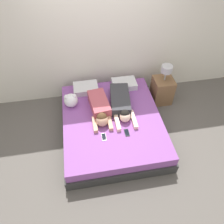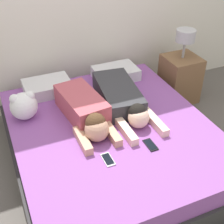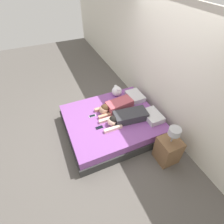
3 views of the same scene
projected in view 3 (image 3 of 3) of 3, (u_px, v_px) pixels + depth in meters
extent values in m
plane|color=#5B5651|center=(112.00, 129.00, 4.15)|extent=(12.00, 12.00, 0.00)
cube|color=silver|center=(164.00, 70.00, 3.62)|extent=(12.00, 0.06, 2.60)
cube|color=#2D2D2D|center=(112.00, 126.00, 4.08)|extent=(1.79, 2.06, 0.21)
cube|color=#8C4C9E|center=(112.00, 120.00, 3.95)|extent=(1.73, 2.00, 0.18)
cube|color=silver|center=(135.00, 96.00, 4.35)|extent=(0.48, 0.34, 0.12)
cube|color=silver|center=(153.00, 116.00, 3.82)|extent=(0.48, 0.34, 0.12)
cube|color=#B24C59|center=(119.00, 105.00, 4.02)|extent=(0.37, 0.63, 0.22)
sphere|color=tan|center=(104.00, 110.00, 3.91)|extent=(0.21, 0.21, 0.21)
sphere|color=#4C331E|center=(105.00, 108.00, 3.89)|extent=(0.18, 0.18, 0.18)
cube|color=tan|center=(101.00, 109.00, 4.04)|extent=(0.07, 0.33, 0.07)
cube|color=tan|center=(106.00, 116.00, 3.87)|extent=(0.07, 0.33, 0.07)
cube|color=#333338|center=(130.00, 116.00, 3.79)|extent=(0.43, 0.76, 0.18)
sphere|color=beige|center=(112.00, 121.00, 3.65)|extent=(0.19, 0.19, 0.19)
sphere|color=black|center=(113.00, 120.00, 3.63)|extent=(0.16, 0.16, 0.16)
cube|color=beige|center=(108.00, 119.00, 3.78)|extent=(0.07, 0.40, 0.07)
cube|color=beige|center=(113.00, 129.00, 3.58)|extent=(0.07, 0.40, 0.07)
cube|color=silver|center=(92.00, 116.00, 3.91)|extent=(0.07, 0.15, 0.01)
cube|color=black|center=(92.00, 116.00, 3.90)|extent=(0.06, 0.13, 0.00)
cube|color=black|center=(99.00, 127.00, 3.65)|extent=(0.07, 0.15, 0.01)
cube|color=black|center=(99.00, 127.00, 3.64)|extent=(0.06, 0.13, 0.00)
sphere|color=white|center=(117.00, 91.00, 4.40)|extent=(0.25, 0.25, 0.25)
sphere|color=white|center=(116.00, 87.00, 4.38)|extent=(0.09, 0.09, 0.09)
sphere|color=white|center=(118.00, 90.00, 4.29)|extent=(0.09, 0.09, 0.09)
cube|color=brown|center=(168.00, 150.00, 3.37)|extent=(0.39, 0.39, 0.56)
cylinder|color=#999999|center=(172.00, 138.00, 3.12)|extent=(0.03, 0.03, 0.20)
cylinder|color=#B2B2B7|center=(175.00, 132.00, 3.00)|extent=(0.22, 0.22, 0.13)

